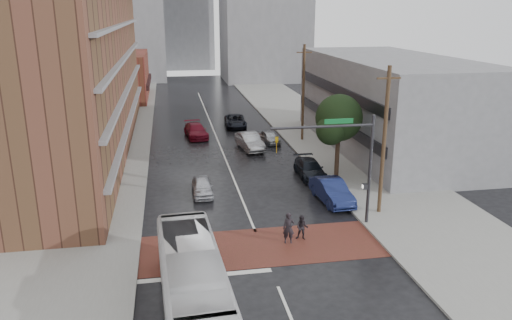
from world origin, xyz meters
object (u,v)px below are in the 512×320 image
object	(u,v)px
suv_travel	(235,121)
car_parked_mid	(310,169)
car_parked_near	(332,191)
car_travel_c	(196,131)
transit_bus	(193,286)
pedestrian_a	(289,228)
car_parked_far	(269,137)
car_travel_a	(202,187)
pedestrian_b	(302,228)
car_travel_b	(250,141)

from	to	relation	value
suv_travel	car_parked_mid	world-z (taller)	suv_travel
car_parked_near	car_parked_mid	world-z (taller)	car_parked_near
suv_travel	car_travel_c	bearing A→B (deg)	-136.49
transit_bus	car_parked_mid	xyz separation A→B (m)	(10.58, 18.15, -0.88)
car_travel_c	suv_travel	bearing A→B (deg)	33.48
pedestrian_a	car_travel_c	size ratio (longest dim) A/B	0.37
pedestrian_a	car_parked_near	world-z (taller)	pedestrian_a
suv_travel	car_parked_far	distance (m)	8.27
car_travel_a	pedestrian_b	bearing A→B (deg)	-57.69
pedestrian_a	car_parked_near	size ratio (longest dim) A/B	0.38
transit_bus	suv_travel	bearing A→B (deg)	76.53
car_parked_far	car_travel_c	bearing A→B (deg)	142.90
car_travel_a	suv_travel	distance (m)	22.60
suv_travel	car_parked_near	distance (m)	25.23
car_travel_c	suv_travel	xyz separation A→B (m)	(4.89, 4.15, -0.03)
pedestrian_a	car_travel_b	world-z (taller)	pedestrian_a
car_travel_c	suv_travel	distance (m)	6.41
car_travel_b	car_travel_c	distance (m)	7.71
pedestrian_b	car_travel_b	size ratio (longest dim) A/B	0.31
car_parked_far	car_travel_b	bearing A→B (deg)	-148.44
pedestrian_a	car_parked_far	size ratio (longest dim) A/B	0.51
car_parked_far	suv_travel	bearing A→B (deg)	97.28
car_travel_a	car_travel_c	size ratio (longest dim) A/B	0.73
transit_bus	pedestrian_b	distance (m)	9.76
car_parked_mid	pedestrian_b	bearing A→B (deg)	-107.69
car_travel_a	car_parked_near	world-z (taller)	car_parked_near
transit_bus	car_travel_a	size ratio (longest dim) A/B	3.03
car_travel_a	pedestrian_a	bearing A→B (deg)	-63.13
car_parked_near	car_parked_far	world-z (taller)	car_parked_near
transit_bus	car_parked_mid	size ratio (longest dim) A/B	2.34
pedestrian_a	suv_travel	bearing A→B (deg)	99.19
car_travel_b	car_parked_near	distance (m)	15.34
car_parked_far	transit_bus	bearing A→B (deg)	-118.03
pedestrian_b	car_parked_mid	xyz separation A→B (m)	(3.71, 11.26, -0.06)
car_travel_b	suv_travel	xyz separation A→B (m)	(-0.07, 10.05, -0.11)
car_parked_mid	car_parked_far	world-z (taller)	car_parked_mid
car_parked_mid	transit_bus	bearing A→B (deg)	-119.69
car_travel_b	car_parked_far	size ratio (longest dim) A/B	1.36
car_parked_mid	car_travel_a	bearing A→B (deg)	-163.35
car_travel_c	pedestrian_a	bearing A→B (deg)	-88.64
pedestrian_b	car_travel_b	distance (m)	20.51
car_travel_c	car_parked_mid	world-z (taller)	car_travel_c
car_travel_b	car_travel_c	xyz separation A→B (m)	(-4.95, 5.90, -0.08)
car_travel_a	car_parked_far	world-z (taller)	car_travel_a
transit_bus	car_parked_far	world-z (taller)	transit_bus
car_travel_c	car_parked_mid	bearing A→B (deg)	-67.61
pedestrian_a	pedestrian_b	bearing A→B (deg)	30.67
pedestrian_a	suv_travel	xyz separation A→B (m)	(1.04, 30.89, -0.23)
pedestrian_b	car_parked_mid	distance (m)	11.86
car_travel_c	car_parked_mid	distance (m)	17.36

